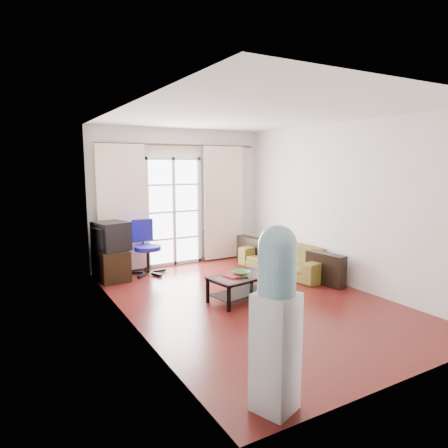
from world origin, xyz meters
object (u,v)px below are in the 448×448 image
Objects in this scene: sofa at (285,258)px; task_chair at (147,258)px; tv_stand at (111,265)px; crt_tv at (110,236)px; water_cooler at (276,316)px; coffee_table at (241,284)px.

task_chair reaches higher than sofa.
crt_tv reaches higher than tv_stand.
crt_tv is at bearing -95.74° from tv_stand.
crt_tv is at bearing 72.31° from water_cooler.
coffee_table is 2.72m from water_cooler.
water_cooler is at bearing -47.53° from sofa.
task_chair reaches higher than tv_stand.
task_chair is (-2.26, 1.18, 0.02)m from sofa.
sofa is at bearing -26.31° from tv_stand.
sofa is at bearing 30.69° from coffee_table.
water_cooler reaches higher than coffee_table.
water_cooler is at bearing -102.66° from crt_tv.
crt_tv reaches higher than sofa.
sofa is 1.90× the size of coffee_table.
task_chair is at bearing 109.17° from coffee_table.
water_cooler reaches higher than task_chair.
crt_tv is 0.66× the size of task_chair.
crt_tv reaches higher than task_chair.
tv_stand is (-2.93, 1.15, -0.01)m from sofa.
tv_stand is (-1.40, 2.06, 0.02)m from coffee_table.
task_chair is 0.65× the size of water_cooler.
tv_stand reaches higher than coffee_table.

